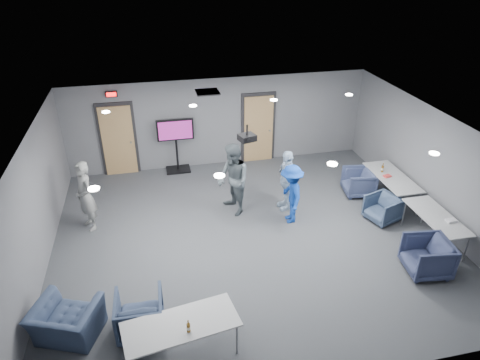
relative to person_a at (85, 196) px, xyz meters
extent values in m
plane|color=#35383C|center=(3.70, -1.21, -0.87)|extent=(9.00, 9.00, 0.00)
plane|color=silver|center=(3.70, -1.21, 1.83)|extent=(9.00, 9.00, 0.00)
cube|color=slate|center=(3.70, 2.79, 0.48)|extent=(9.00, 0.02, 2.70)
cube|color=slate|center=(3.70, -5.21, 0.48)|extent=(9.00, 0.02, 2.70)
cube|color=slate|center=(-0.80, -1.21, 0.48)|extent=(0.02, 8.00, 2.70)
cube|color=slate|center=(8.20, -1.21, 0.48)|extent=(0.02, 8.00, 2.70)
cube|color=black|center=(0.70, 2.76, 0.21)|extent=(1.06, 0.06, 2.24)
cube|color=tan|center=(0.70, 2.72, 0.18)|extent=(0.90, 0.05, 2.10)
cylinder|color=gray|center=(1.05, 2.67, 0.13)|extent=(0.04, 0.10, 0.04)
cube|color=black|center=(4.90, 2.76, 0.21)|extent=(1.06, 0.06, 2.24)
cube|color=tan|center=(4.90, 2.72, 0.18)|extent=(0.90, 0.05, 2.10)
cylinder|color=gray|center=(5.25, 2.67, 0.13)|extent=(0.04, 0.10, 0.04)
cube|color=black|center=(0.70, 2.73, 1.58)|extent=(0.32, 0.06, 0.16)
cube|color=#FF0C0C|center=(0.70, 2.69, 1.58)|extent=(0.26, 0.02, 0.11)
cube|color=black|center=(3.20, 1.59, 1.81)|extent=(0.60, 0.60, 0.03)
cylinder|color=white|center=(0.70, -3.01, 1.81)|extent=(0.18, 0.18, 0.02)
cylinder|color=white|center=(0.70, 0.59, 1.81)|extent=(0.18, 0.18, 0.02)
cylinder|color=white|center=(2.70, -3.01, 1.81)|extent=(0.18, 0.18, 0.02)
cylinder|color=white|center=(2.70, 0.59, 1.81)|extent=(0.18, 0.18, 0.02)
cylinder|color=white|center=(4.70, -3.01, 1.81)|extent=(0.18, 0.18, 0.02)
cylinder|color=white|center=(4.70, 0.59, 1.81)|extent=(0.18, 0.18, 0.02)
cylinder|color=white|center=(6.70, -3.01, 1.81)|extent=(0.18, 0.18, 0.02)
cylinder|color=white|center=(6.70, 0.59, 1.81)|extent=(0.18, 0.18, 0.02)
imported|color=gray|center=(0.00, 0.00, 0.00)|extent=(0.67, 0.76, 1.74)
imported|color=#525C62|center=(3.53, -0.07, 0.06)|extent=(0.91, 1.06, 1.86)
imported|color=silver|center=(4.89, -0.16, -0.06)|extent=(0.43, 0.96, 1.62)
imported|color=#173D99|center=(4.81, -0.76, -0.11)|extent=(0.64, 1.02, 1.52)
imported|color=#3C4769|center=(7.05, 0.09, -0.51)|extent=(0.90, 0.88, 0.72)
imported|color=#3A4B65|center=(7.05, -1.23, -0.54)|extent=(0.91, 0.90, 0.66)
imported|color=#333A58|center=(6.96, -3.20, -0.48)|extent=(0.96, 0.94, 0.79)
imported|color=#34415A|center=(1.14, -3.49, -0.49)|extent=(0.83, 0.86, 0.76)
imported|color=#394763|center=(-0.09, -3.37, -0.53)|extent=(1.33, 1.25, 0.69)
cube|color=#AEB0B3|center=(7.70, -0.44, -0.16)|extent=(0.77, 1.84, 0.03)
cylinder|color=gray|center=(7.40, 0.41, -0.52)|extent=(0.04, 0.04, 0.70)
cylinder|color=gray|center=(7.40, -1.28, -0.52)|extent=(0.04, 0.04, 0.70)
cylinder|color=gray|center=(8.00, 0.41, -0.52)|extent=(0.04, 0.04, 0.70)
cylinder|color=gray|center=(8.00, -1.28, -0.52)|extent=(0.04, 0.04, 0.70)
cube|color=#AEB0B3|center=(7.70, -2.34, -0.16)|extent=(0.71, 1.69, 0.03)
cylinder|color=gray|center=(7.43, -1.57, -0.52)|extent=(0.04, 0.04, 0.70)
cylinder|color=gray|center=(7.43, -3.10, -0.52)|extent=(0.04, 0.04, 0.70)
cylinder|color=gray|center=(7.97, -1.57, -0.52)|extent=(0.04, 0.04, 0.70)
cylinder|color=gray|center=(7.97, -3.10, -0.52)|extent=(0.04, 0.04, 0.70)
cube|color=#AEB0B3|center=(1.81, -4.21, -0.16)|extent=(1.95, 1.05, 0.03)
cylinder|color=gray|center=(2.60, -3.77, -0.52)|extent=(0.04, 0.04, 0.70)
cylinder|color=gray|center=(0.93, -4.04, -0.52)|extent=(0.04, 0.04, 0.70)
cylinder|color=gray|center=(2.70, -4.37, -0.52)|extent=(0.04, 0.04, 0.70)
cylinder|color=brown|center=(1.92, -4.39, -0.06)|extent=(0.06, 0.06, 0.17)
cylinder|color=brown|center=(1.92, -4.39, 0.06)|extent=(0.02, 0.02, 0.07)
cylinder|color=beige|center=(1.92, -4.39, -0.06)|extent=(0.06, 0.06, 0.06)
cylinder|color=brown|center=(7.56, -0.14, -0.05)|extent=(0.06, 0.06, 0.18)
cylinder|color=brown|center=(7.56, -0.14, 0.08)|extent=(0.02, 0.02, 0.08)
cylinder|color=beige|center=(7.56, -0.14, -0.05)|extent=(0.07, 0.07, 0.06)
cube|color=red|center=(7.56, -0.41, -0.12)|extent=(0.21, 0.16, 0.04)
cube|color=silver|center=(7.87, -2.59, -0.12)|extent=(0.22, 0.15, 0.05)
cube|color=black|center=(2.34, 2.54, -0.84)|extent=(0.72, 0.51, 0.06)
cylinder|color=black|center=(2.34, 2.54, -0.21)|extent=(0.06, 0.06, 1.23)
cube|color=black|center=(2.34, 2.54, 0.46)|extent=(1.07, 0.07, 0.63)
cube|color=#761A65|center=(2.34, 2.49, 0.46)|extent=(0.97, 0.01, 0.55)
cylinder|color=black|center=(3.67, -0.90, 1.71)|extent=(0.04, 0.04, 0.22)
cube|color=black|center=(3.67, -0.90, 1.53)|extent=(0.41, 0.38, 0.14)
cylinder|color=black|center=(3.67, -1.06, 1.53)|extent=(0.08, 0.06, 0.08)
camera|label=1|loc=(1.69, -9.16, 5.16)|focal=32.00mm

